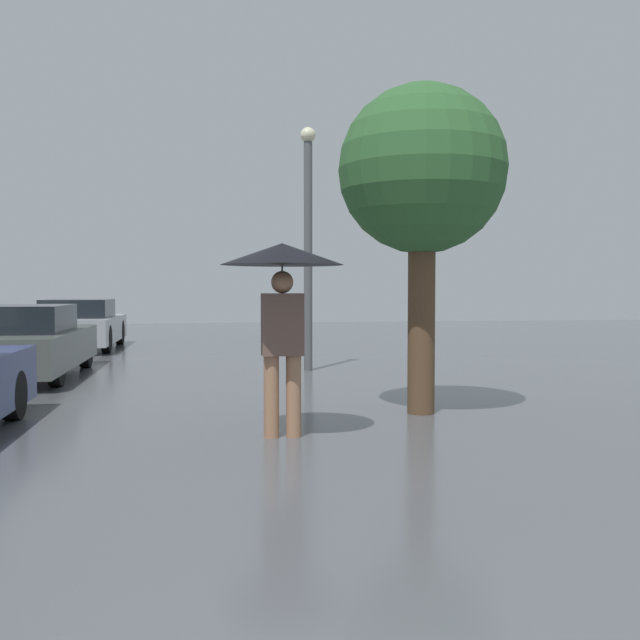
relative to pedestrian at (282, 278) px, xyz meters
name	(u,v)px	position (x,y,z in m)	size (l,w,h in m)	color
pedestrian	(282,278)	(0.00, 0.00, 0.00)	(1.24, 1.24, 1.95)	#9E7051
parked_car_third	(22,343)	(-3.83, 5.52, -1.03)	(1.81, 4.32, 1.22)	#4C514C
parked_car_farthest	(80,325)	(-3.84, 11.22, -1.02)	(1.79, 4.21, 1.23)	#9EA3A8
tree	(422,174)	(1.79, 1.10, 1.25)	(2.00, 2.00, 3.91)	brown
street_lamp	(308,235)	(1.08, 5.70, 0.86)	(0.28, 0.28, 4.39)	#515456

